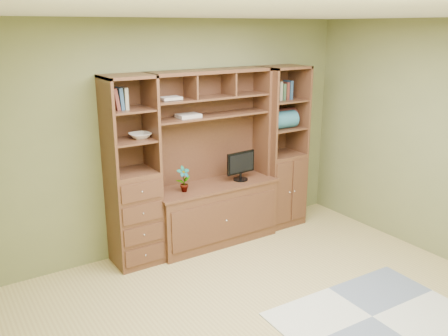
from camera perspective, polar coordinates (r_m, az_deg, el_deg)
room at (r=3.89m, az=8.36°, el=-1.69°), size 4.60×4.10×2.64m
center_hutch at (r=5.49m, az=-1.12°, el=0.96°), size 1.54×0.53×2.05m
left_tower at (r=5.09m, az=-10.98°, el=-0.62°), size 0.50×0.45×2.05m
right_tower at (r=6.10m, az=6.91°, el=2.46°), size 0.55×0.45×2.05m
rug at (r=4.66m, az=17.40°, el=-16.72°), size 1.73×1.18×0.01m
monitor at (r=5.65m, az=2.03°, el=0.88°), size 0.41×0.21×0.49m
orchid at (r=5.30m, az=-4.87°, el=-1.35°), size 0.16×0.11×0.30m
magazines at (r=5.30m, az=-4.33°, el=6.30°), size 0.25×0.19×0.04m
bowl at (r=5.03m, az=-10.08°, el=3.86°), size 0.23×0.23×0.06m
blanket_teal at (r=5.95m, az=7.03°, el=5.78°), size 0.37×0.21×0.21m
blanket_red at (r=6.14m, az=7.25°, el=6.14°), size 0.40×0.22×0.22m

